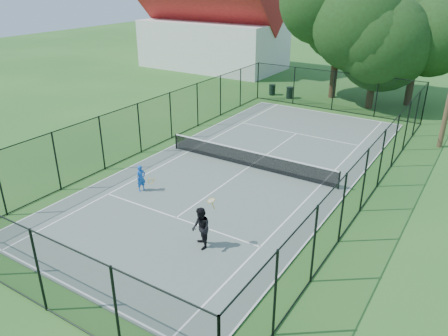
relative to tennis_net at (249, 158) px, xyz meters
The scene contains 12 objects.
ground 0.58m from the tennis_net, ahead, with size 120.00×120.00×0.00m, color #235D1F.
tennis_court 0.55m from the tennis_net, ahead, with size 11.00×24.00×0.06m, color slate.
tennis_net is the anchor object (origin of this frame).
fence 0.92m from the tennis_net, ahead, with size 13.10×26.10×3.00m.
tree_near_left 17.73m from the tennis_net, 94.46° to the left, with size 8.02×8.02×10.46m.
tree_near_mid 16.20m from the tennis_net, 81.56° to the left, with size 7.10×7.10×9.29m.
tree_near_right 18.85m from the tennis_net, 75.29° to the left, with size 5.97×5.97×8.24m.
building 28.14m from the tennis_net, 127.69° to the left, with size 15.30×8.15×11.87m.
trash_bin_left 15.82m from the tennis_net, 112.12° to the left, with size 0.58×0.58×0.91m.
trash_bin_right 15.05m from the tennis_net, 106.28° to the left, with size 0.58×0.58×0.95m.
player_blue 6.03m from the tennis_net, 119.98° to the right, with size 0.80×0.54×1.31m.
player_black 7.93m from the tennis_net, 74.00° to the right, with size 1.03×1.01×2.02m.
Camera 1 is at (10.48, -19.06, 9.73)m, focal length 35.00 mm.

